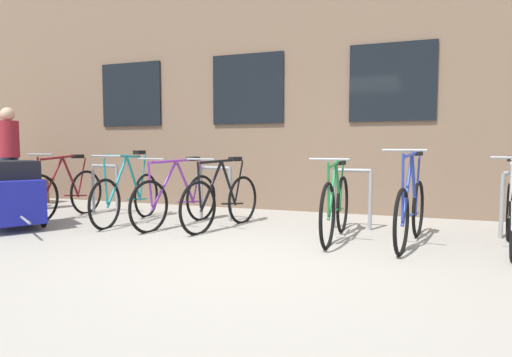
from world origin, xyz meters
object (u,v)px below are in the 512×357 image
Objects in this scene: bicycle_maroon at (64,193)px; bike_trailer at (15,194)px; bicycle_blue at (411,210)px; bicycle_white at (511,213)px; person_browsing at (9,152)px; wooden_bench at (13,184)px; bicycle_purple at (177,198)px; bicycle_teal at (127,196)px; bicycle_black at (222,200)px; bicycle_green at (336,206)px.

bicycle_maroon reaches higher than bike_trailer.
bicycle_blue is 1.03m from bicycle_white.
person_browsing is at bearing 141.01° from bike_trailer.
bicycle_purple is at bearing -14.67° from wooden_bench.
bicycle_purple is (0.82, 0.01, -0.01)m from bicycle_teal.
bicycle_blue is 7.53m from wooden_bench.
wooden_bench is (-2.46, 2.10, -0.11)m from bike_trailer.
bicycle_black is 3.98m from person_browsing.
bicycle_black is at bearing 179.33° from bicycle_white.
bicycle_white reaches higher than bicycle_green.
bicycle_blue is 3.88m from bicycle_teal.
bike_trailer is at bearing -139.08° from bicycle_teal.
bicycle_purple is at bearing 0.37° from bicycle_maroon.
bicycle_purple is at bearing 26.67° from bike_trailer.
bike_trailer is 0.81× the size of wooden_bench.
bicycle_green is at bearing -176.02° from bicycle_white.
bicycle_purple is 1.02× the size of wooden_bench.
bicycle_maroon is 2.65m from wooden_bench.
bicycle_white is at bearing 9.10° from bike_trailer.
bicycle_teal reaches higher than bicycle_white.
bicycle_green is at bearing -1.58° from bicycle_maroon.
bicycle_black is 0.96× the size of bicycle_green.
person_browsing is at bearing 177.57° from bicycle_blue.
person_browsing is (-5.49, 0.27, 0.62)m from bicycle_green.
bicycle_maroon is 0.97× the size of bicycle_teal.
bicycle_maroon is 0.95m from bike_trailer.
bicycle_white is 4.89m from bicycle_teal.
bicycle_teal reaches higher than bicycle_black.
bicycle_maroon is 1.44m from person_browsing.
bicycle_white is 4.08m from bicycle_purple.
bicycle_white is 1.02× the size of bicycle_green.
bicycle_teal is 1.44m from bike_trailer.
bike_trailer is at bearing -168.63° from bicycle_green.
bicycle_purple is at bearing -2.50° from person_browsing.
bicycle_maroon is (-5.04, 0.11, -0.00)m from bicycle_blue.
bicycle_white is 8.52m from wooden_bench.
bicycle_purple is (-2.22, 0.13, -0.01)m from bicycle_green.
bicycle_white is (3.41, -0.04, 0.01)m from bicycle_black.
person_browsing reaches higher than bicycle_black.
bicycle_maroon is at bearing 94.25° from bike_trailer.
bicycle_maroon is at bearing 179.96° from bicycle_teal.
bicycle_purple is 1.26× the size of bike_trailer.
bicycle_teal is (-1.48, -0.05, 0.01)m from bicycle_black.
person_browsing is (-1.29, 0.16, 0.62)m from bicycle_maroon.
person_browsing reaches higher than bicycle_green.
bicycle_green is 4.21m from bike_trailer.
bicycle_purple is at bearing 176.69° from bicycle_green.
bicycle_green is at bearing -3.31° from bicycle_purple.
bicycle_teal is 1.03× the size of wooden_bench.
bicycle_white is at bearing 0.17° from bicycle_teal.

